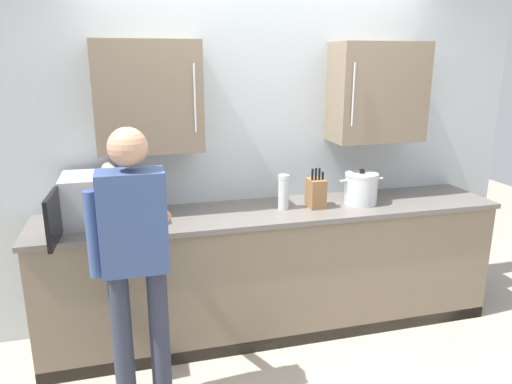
{
  "coord_description": "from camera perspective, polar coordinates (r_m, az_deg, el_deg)",
  "views": [
    {
      "loc": [
        -0.97,
        -2.21,
        1.95
      ],
      "look_at": [
        -0.15,
        0.84,
        1.08
      ],
      "focal_mm": 33.85,
      "sensor_mm": 36.0,
      "label": 1
    }
  ],
  "objects": [
    {
      "name": "microwave_oven",
      "position": [
        3.25,
        -18.18,
        -0.79
      ],
      "size": [
        0.51,
        0.72,
        0.31
      ],
      "color": "#B7BABF",
      "rests_on": "counter_unit"
    },
    {
      "name": "thermos_flask",
      "position": [
        3.37,
        3.27,
        0.01
      ],
      "size": [
        0.08,
        0.08,
        0.25
      ],
      "color": "#B7BABF",
      "rests_on": "counter_unit"
    },
    {
      "name": "stock_pot",
      "position": [
        3.58,
        12.31,
        0.42
      ],
      "size": [
        0.34,
        0.24,
        0.26
      ],
      "color": "#B7BABF",
      "rests_on": "counter_unit"
    },
    {
      "name": "back_wall_tiled",
      "position": [
        3.57,
        0.86,
        6.89
      ],
      "size": [
        4.08,
        0.44,
        2.67
      ],
      "color": "#B2BCC1",
      "rests_on": "ground_plane"
    },
    {
      "name": "knife_block",
      "position": [
        3.44,
        7.08,
        -0.09
      ],
      "size": [
        0.11,
        0.15,
        0.29
      ],
      "color": "brown",
      "rests_on": "counter_unit"
    },
    {
      "name": "person_figure",
      "position": [
        2.63,
        -14.22,
        -6.8
      ],
      "size": [
        0.44,
        0.52,
        1.63
      ],
      "color": "#282D3D",
      "rests_on": "ground_plane"
    },
    {
      "name": "counter_unit",
      "position": [
        3.57,
        2.15,
        -9.22
      ],
      "size": [
        3.27,
        0.62,
        0.93
      ],
      "color": "#756651",
      "rests_on": "ground_plane"
    }
  ]
}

